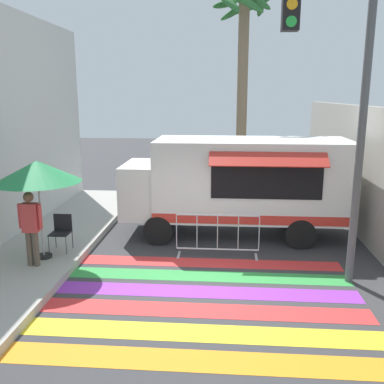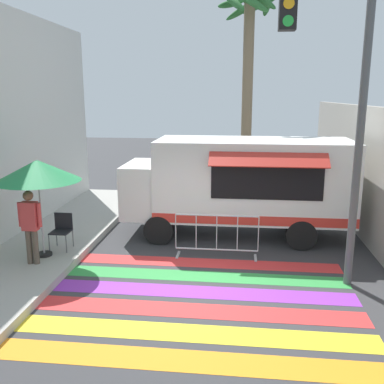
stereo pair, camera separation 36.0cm
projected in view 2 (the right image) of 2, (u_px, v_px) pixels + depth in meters
name	position (u px, v px, depth m)	size (l,w,h in m)	color
ground_plane	(195.00, 288.00, 8.76)	(60.00, 60.00, 0.00)	#38383A
concrete_wall_right	(376.00, 179.00, 10.80)	(0.20, 16.00, 3.56)	#A39E93
crosswalk_painted	(192.00, 300.00, 8.20)	(6.40, 4.36, 0.01)	orange
food_truck	(235.00, 181.00, 11.71)	(6.12, 2.60, 2.69)	white
traffic_signal_pole	(320.00, 67.00, 8.06)	(4.43, 0.29, 6.49)	#515456
patio_umbrella	(38.00, 171.00, 9.59)	(1.91, 1.91, 2.27)	black
folding_chair	(62.00, 228.00, 10.42)	(0.45, 0.45, 0.87)	#4C4C51
vendor_person	(30.00, 223.00, 9.36)	(0.53, 0.22, 1.67)	brown
barricade_front	(217.00, 236.00, 10.29)	(2.01, 0.44, 1.07)	#B7BABF
palm_tree	(248.00, 59.00, 14.81)	(2.25, 2.14, 7.40)	#7A664C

